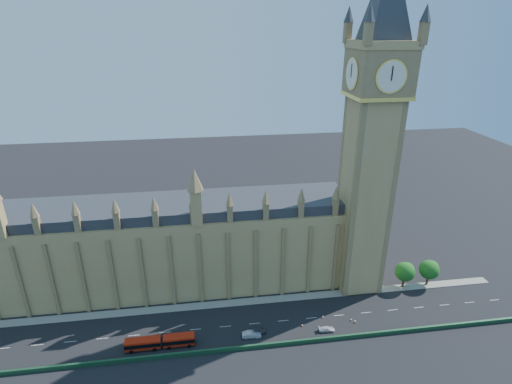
{
  "coord_description": "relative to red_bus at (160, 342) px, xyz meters",
  "views": [
    {
      "loc": [
        -7.81,
        -85.81,
        75.34
      ],
      "look_at": [
        5.83,
        10.0,
        34.78
      ],
      "focal_mm": 28.0,
      "sensor_mm": 36.0,
      "label": 1
    }
  ],
  "objects": [
    {
      "name": "bridge_parapet",
      "position": [
        20.75,
        -3.88,
        -0.95
      ],
      "size": [
        160.0,
        0.6,
        1.2
      ],
      "primitive_type": "cube",
      "color": "#1E4C2D",
      "rests_on": "ground"
    },
    {
      "name": "tree_east_near",
      "position": [
        72.97,
        15.21,
        4.1
      ],
      "size": [
        6.0,
        6.0,
        8.5
      ],
      "color": "#382619",
      "rests_on": "ground"
    },
    {
      "name": "tree_east_far",
      "position": [
        80.97,
        15.21,
        4.1
      ],
      "size": [
        6.0,
        6.0,
        8.5
      ],
      "color": "#382619",
      "rests_on": "ground"
    },
    {
      "name": "cone_d",
      "position": [
        43.94,
        4.72,
        -1.23
      ],
      "size": [
        0.42,
        0.42,
        0.64
      ],
      "rotation": [
        0.0,
        0.0,
        0.06
      ],
      "color": "black",
      "rests_on": "ground"
    },
    {
      "name": "cone_a",
      "position": [
        37.42,
        2.21,
        -1.21
      ],
      "size": [
        0.56,
        0.56,
        0.67
      ],
      "rotation": [
        0.0,
        0.0,
        -0.41
      ],
      "color": "black",
      "rests_on": "ground"
    },
    {
      "name": "palace_westminster",
      "position": [
        -4.25,
        27.12,
        12.32
      ],
      "size": [
        120.0,
        20.0,
        28.0
      ],
      "color": "#A5844F",
      "rests_on": "ground"
    },
    {
      "name": "car_silver",
      "position": [
        23.32,
        0.25,
        -0.73
      ],
      "size": [
        5.08,
        2.02,
        1.64
      ],
      "primitive_type": "imported",
      "rotation": [
        0.0,
        0.0,
        1.51
      ],
      "color": "#B2B4BA",
      "rests_on": "ground"
    },
    {
      "name": "car_white",
      "position": [
        43.38,
        -0.43,
        -0.92
      ],
      "size": [
        4.36,
        1.89,
        1.25
      ],
      "primitive_type": "imported",
      "rotation": [
        0.0,
        0.0,
        1.54
      ],
      "color": "silver",
      "rests_on": "ground"
    },
    {
      "name": "cone_b",
      "position": [
        52.16,
        1.63,
        -1.16
      ],
      "size": [
        0.53,
        0.53,
        0.79
      ],
      "rotation": [
        0.0,
        0.0,
        0.07
      ],
      "color": "black",
      "rests_on": "ground"
    },
    {
      "name": "red_bus",
      "position": [
        0.0,
        0.0,
        0.0
      ],
      "size": [
        17.29,
        2.79,
        2.94
      ],
      "rotation": [
        0.0,
        0.0,
        0.0
      ],
      "color": "#B6200C",
      "rests_on": "ground"
    },
    {
      "name": "elizabeth_tower",
      "position": [
        58.75,
        19.12,
        53.01
      ],
      "size": [
        20.59,
        20.59,
        105.0
      ],
      "color": "#A5844F",
      "rests_on": "ground"
    },
    {
      "name": "cone_c",
      "position": [
        51.35,
        2.51,
        -1.23
      ],
      "size": [
        0.44,
        0.44,
        0.65
      ],
      "rotation": [
        0.0,
        0.0,
        0.07
      ],
      "color": "black",
      "rests_on": "ground"
    },
    {
      "name": "ground",
      "position": [
        20.75,
        5.12,
        -1.55
      ],
      "size": [
        400.0,
        400.0,
        0.0
      ],
      "primitive_type": "plane",
      "color": "black",
      "rests_on": "ground"
    },
    {
      "name": "kerb_north",
      "position": [
        20.75,
        14.62,
        -1.47
      ],
      "size": [
        160.0,
        3.0,
        0.16
      ],
      "primitive_type": "cube",
      "color": "gray",
      "rests_on": "ground"
    },
    {
      "name": "car_grey",
      "position": [
        24.83,
        1.28,
        -0.73
      ],
      "size": [
        5.05,
        2.59,
        1.64
      ],
      "primitive_type": "imported",
      "rotation": [
        0.0,
        0.0,
        1.71
      ],
      "color": "#42434A",
      "rests_on": "ground"
    }
  ]
}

